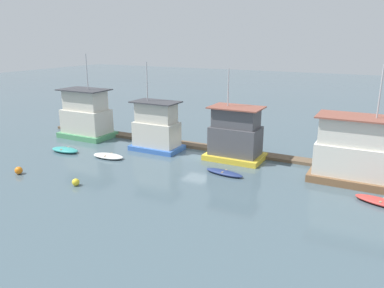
% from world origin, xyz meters
% --- Properties ---
extents(ground_plane, '(200.00, 200.00, 0.00)m').
position_xyz_m(ground_plane, '(0.00, 0.00, 0.00)').
color(ground_plane, '#475B66').
extents(dock_walkway, '(42.40, 1.55, 0.30)m').
position_xyz_m(dock_walkway, '(0.00, 2.51, 0.15)').
color(dock_walkway, brown).
rests_on(dock_walkway, ground_plane).
extents(houseboat_green, '(6.14, 3.97, 9.73)m').
position_xyz_m(houseboat_green, '(-14.78, 0.34, 2.54)').
color(houseboat_green, '#4C9360').
rests_on(houseboat_green, ground_plane).
extents(houseboat_blue, '(5.26, 3.24, 9.09)m').
position_xyz_m(houseboat_blue, '(-4.54, -0.32, 2.31)').
color(houseboat_blue, '#3866B7').
rests_on(houseboat_blue, ground_plane).
extents(houseboat_yellow, '(5.47, 3.79, 8.70)m').
position_xyz_m(houseboat_yellow, '(3.91, 0.57, 2.33)').
color(houseboat_yellow, gold).
rests_on(houseboat_yellow, ground_plane).
extents(houseboat_brown, '(7.02, 3.95, 9.55)m').
position_xyz_m(houseboat_brown, '(14.77, -0.47, 2.53)').
color(houseboat_brown, brown).
rests_on(houseboat_brown, ground_plane).
extents(dinghy_teal, '(3.28, 1.52, 0.46)m').
position_xyz_m(dinghy_teal, '(-12.56, -5.44, 0.23)').
color(dinghy_teal, teal).
rests_on(dinghy_teal, ground_plane).
extents(dinghy_white, '(3.43, 1.68, 0.41)m').
position_xyz_m(dinghy_white, '(-7.27, -4.94, 0.20)').
color(dinghy_white, white).
rests_on(dinghy_white, ground_plane).
extents(dinghy_navy, '(3.67, 1.50, 0.37)m').
position_xyz_m(dinghy_navy, '(4.70, -3.96, 0.19)').
color(dinghy_navy, navy).
rests_on(dinghy_navy, ground_plane).
extents(dinghy_red, '(3.94, 2.24, 0.41)m').
position_xyz_m(dinghy_red, '(17.00, -4.37, 0.21)').
color(dinghy_red, red).
rests_on(dinghy_red, ground_plane).
extents(buoy_orange, '(0.67, 0.67, 0.67)m').
position_xyz_m(buoy_orange, '(-11.21, -12.10, 0.33)').
color(buoy_orange, orange).
rests_on(buoy_orange, ground_plane).
extents(buoy_yellow, '(0.60, 0.60, 0.60)m').
position_xyz_m(buoy_yellow, '(-4.89, -11.78, 0.30)').
color(buoy_yellow, yellow).
rests_on(buoy_yellow, ground_plane).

